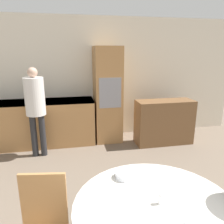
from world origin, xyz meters
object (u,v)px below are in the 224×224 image
object	(u,v)px
oven_unit	(108,95)
person_standing	(35,103)
bowl_near	(124,175)
sideboard	(164,122)

from	to	relation	value
oven_unit	person_standing	size ratio (longest dim) A/B	1.22
oven_unit	bowl_near	world-z (taller)	oven_unit
oven_unit	bowl_near	distance (m)	2.77
oven_unit	sideboard	bearing A→B (deg)	-20.46
person_standing	bowl_near	bearing A→B (deg)	-64.89
oven_unit	bowl_near	bearing A→B (deg)	-97.18
bowl_near	person_standing	bearing A→B (deg)	115.11
oven_unit	sideboard	world-z (taller)	oven_unit
person_standing	bowl_near	xyz separation A→B (m)	(1.04, -2.23, -0.22)
bowl_near	oven_unit	bearing A→B (deg)	82.82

